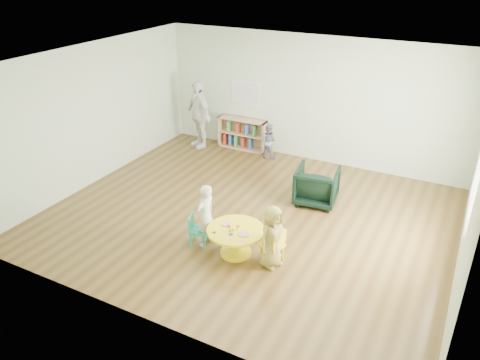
{
  "coord_description": "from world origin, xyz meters",
  "views": [
    {
      "loc": [
        3.27,
        -6.61,
        4.38
      ],
      "look_at": [
        -0.03,
        -0.3,
        0.86
      ],
      "focal_mm": 35.0,
      "sensor_mm": 36.0,
      "label": 1
    }
  ],
  "objects_px": {
    "child_right": "(272,237)",
    "adult_caretaker": "(199,115)",
    "child_left": "(205,216)",
    "toddler": "(268,141)",
    "armchair": "(317,186)",
    "kid_chair_left": "(196,229)",
    "kid_chair_right": "(274,245)",
    "activity_table": "(236,237)",
    "bookshelf": "(242,134)"
  },
  "relations": [
    {
      "from": "child_right",
      "to": "adult_caretaker",
      "type": "xyz_separation_m",
      "value": [
        -3.55,
        3.62,
        0.31
      ]
    },
    {
      "from": "child_left",
      "to": "toddler",
      "type": "bearing_deg",
      "value": -161.82
    },
    {
      "from": "armchair",
      "to": "kid_chair_left",
      "type": "bearing_deg",
      "value": 53.25
    },
    {
      "from": "kid_chair_right",
      "to": "child_left",
      "type": "relative_size",
      "value": 0.53
    },
    {
      "from": "activity_table",
      "to": "bookshelf",
      "type": "height_order",
      "value": "bookshelf"
    },
    {
      "from": "kid_chair_right",
      "to": "toddler",
      "type": "xyz_separation_m",
      "value": [
        -1.78,
        3.66,
        0.11
      ]
    },
    {
      "from": "child_right",
      "to": "toddler",
      "type": "height_order",
      "value": "child_right"
    },
    {
      "from": "kid_chair_left",
      "to": "adult_caretaker",
      "type": "relative_size",
      "value": 0.32
    },
    {
      "from": "kid_chair_right",
      "to": "armchair",
      "type": "distance_m",
      "value": 2.13
    },
    {
      "from": "activity_table",
      "to": "kid_chair_left",
      "type": "distance_m",
      "value": 0.71
    },
    {
      "from": "activity_table",
      "to": "child_left",
      "type": "height_order",
      "value": "child_left"
    },
    {
      "from": "child_left",
      "to": "adult_caretaker",
      "type": "xyz_separation_m",
      "value": [
        -2.37,
        3.59,
        0.28
      ]
    },
    {
      "from": "armchair",
      "to": "activity_table",
      "type": "bearing_deg",
      "value": 68.28
    },
    {
      "from": "activity_table",
      "to": "armchair",
      "type": "height_order",
      "value": "armchair"
    },
    {
      "from": "kid_chair_left",
      "to": "armchair",
      "type": "distance_m",
      "value": 2.59
    },
    {
      "from": "activity_table",
      "to": "kid_chair_right",
      "type": "relative_size",
      "value": 1.61
    },
    {
      "from": "bookshelf",
      "to": "armchair",
      "type": "relative_size",
      "value": 1.53
    },
    {
      "from": "child_left",
      "to": "child_right",
      "type": "distance_m",
      "value": 1.18
    },
    {
      "from": "armchair",
      "to": "child_right",
      "type": "bearing_deg",
      "value": 84.11
    },
    {
      "from": "toddler",
      "to": "kid_chair_left",
      "type": "bearing_deg",
      "value": 93.54
    },
    {
      "from": "kid_chair_left",
      "to": "toddler",
      "type": "height_order",
      "value": "toddler"
    },
    {
      "from": "toddler",
      "to": "kid_chair_right",
      "type": "bearing_deg",
      "value": 112.79
    },
    {
      "from": "toddler",
      "to": "adult_caretaker",
      "type": "height_order",
      "value": "adult_caretaker"
    },
    {
      "from": "child_left",
      "to": "adult_caretaker",
      "type": "distance_m",
      "value": 4.31
    },
    {
      "from": "armchair",
      "to": "child_left",
      "type": "bearing_deg",
      "value": 55.43
    },
    {
      "from": "bookshelf",
      "to": "armchair",
      "type": "xyz_separation_m",
      "value": [
        2.52,
        -1.8,
        -0.01
      ]
    },
    {
      "from": "toddler",
      "to": "child_left",
      "type": "bearing_deg",
      "value": 95.82
    },
    {
      "from": "kid_chair_left",
      "to": "child_left",
      "type": "height_order",
      "value": "child_left"
    },
    {
      "from": "kid_chair_right",
      "to": "adult_caretaker",
      "type": "relative_size",
      "value": 0.35
    },
    {
      "from": "kid_chair_left",
      "to": "adult_caretaker",
      "type": "height_order",
      "value": "adult_caretaker"
    },
    {
      "from": "kid_chair_right",
      "to": "bookshelf",
      "type": "xyz_separation_m",
      "value": [
        -2.58,
        3.93,
        0.06
      ]
    },
    {
      "from": "armchair",
      "to": "child_right",
      "type": "relative_size",
      "value": 0.77
    },
    {
      "from": "kid_chair_left",
      "to": "kid_chair_right",
      "type": "bearing_deg",
      "value": 77.94
    },
    {
      "from": "kid_chair_right",
      "to": "child_left",
      "type": "distance_m",
      "value": 1.22
    },
    {
      "from": "armchair",
      "to": "child_left",
      "type": "height_order",
      "value": "child_left"
    },
    {
      "from": "child_left",
      "to": "child_right",
      "type": "height_order",
      "value": "child_left"
    },
    {
      "from": "activity_table",
      "to": "child_right",
      "type": "distance_m",
      "value": 0.65
    },
    {
      "from": "kid_chair_left",
      "to": "bookshelf",
      "type": "relative_size",
      "value": 0.44
    },
    {
      "from": "adult_caretaker",
      "to": "armchair",
      "type": "bearing_deg",
      "value": 6.57
    },
    {
      "from": "activity_table",
      "to": "bookshelf",
      "type": "relative_size",
      "value": 0.76
    },
    {
      "from": "activity_table",
      "to": "child_right",
      "type": "relative_size",
      "value": 0.9
    },
    {
      "from": "bookshelf",
      "to": "child_left",
      "type": "bearing_deg",
      "value": -70.77
    },
    {
      "from": "adult_caretaker",
      "to": "activity_table",
      "type": "bearing_deg",
      "value": -22.49
    },
    {
      "from": "kid_chair_right",
      "to": "adult_caretaker",
      "type": "bearing_deg",
      "value": 59.41
    },
    {
      "from": "activity_table",
      "to": "armchair",
      "type": "xyz_separation_m",
      "value": [
        0.56,
        2.21,
        0.04
      ]
    },
    {
      "from": "kid_chair_right",
      "to": "armchair",
      "type": "xyz_separation_m",
      "value": [
        -0.07,
        2.13,
        0.05
      ]
    },
    {
      "from": "kid_chair_left",
      "to": "toddler",
      "type": "xyz_separation_m",
      "value": [
        -0.44,
        3.79,
        0.13
      ]
    },
    {
      "from": "adult_caretaker",
      "to": "child_right",
      "type": "bearing_deg",
      "value": -17.08
    },
    {
      "from": "child_left",
      "to": "activity_table",
      "type": "bearing_deg",
      "value": 97.49
    },
    {
      "from": "toddler",
      "to": "armchair",
      "type": "bearing_deg",
      "value": 135.02
    }
  ]
}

